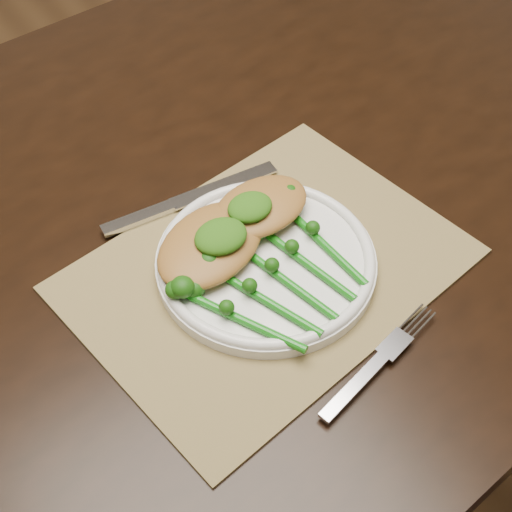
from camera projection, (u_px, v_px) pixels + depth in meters
floor at (200, 500)px, 1.38m from camera, size 4.00×4.00×0.00m
dining_table at (218, 360)px, 1.14m from camera, size 1.67×1.04×0.75m
placemat at (267, 269)px, 0.78m from camera, size 0.44×0.35×0.00m
dinner_plate at (266, 260)px, 0.77m from camera, size 0.24×0.24×0.02m
knife at (175, 204)px, 0.83m from camera, size 0.22×0.04×0.01m
fork at (386, 354)px, 0.70m from camera, size 0.17×0.05×0.01m
chicken_fillet_left at (210, 244)px, 0.76m from camera, size 0.16×0.14×0.03m
chicken_fillet_right at (260, 206)px, 0.79m from camera, size 0.13×0.10×0.02m
pesto_dollop_left at (221, 236)px, 0.75m from camera, size 0.06×0.05×0.02m
pesto_dollop_right at (250, 207)px, 0.77m from camera, size 0.05×0.04×0.02m
broccolini_bundle at (286, 281)px, 0.74m from camera, size 0.20×0.21×0.04m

